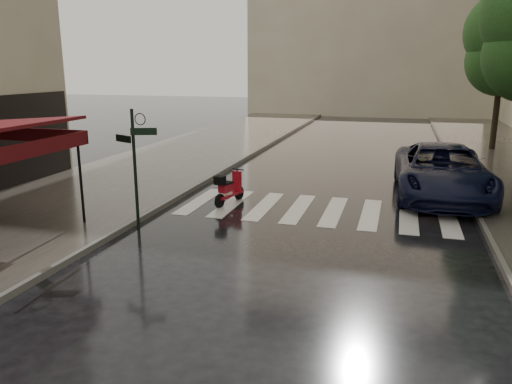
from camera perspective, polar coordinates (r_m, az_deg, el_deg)
The scene contains 9 objects.
ground at distance 10.44m, azimuth -15.50°, elevation -9.57°, with size 120.00×120.00×0.00m, color black.
sidewalk_near at distance 22.65m, azimuth -9.55°, elevation 3.62°, with size 6.00×60.00×0.12m, color #38332D.
curb_near at distance 21.52m, azimuth -2.19°, elevation 3.30°, with size 0.12×60.00×0.16m, color #595651.
curb_far at distance 20.60m, azimuth 22.06°, elevation 1.78°, with size 0.12×60.00×0.16m, color #595651.
crosswalk at distance 14.82m, azimuth 6.86°, elevation -2.04°, with size 7.85×3.20×0.01m.
signpost at distance 12.98m, azimuth -13.69°, elevation 3.64°, with size 1.17×0.29×3.10m.
tree_far at distance 27.48m, azimuth 26.54°, elevation 15.50°, with size 3.80×3.80×8.16m.
scooter at distance 15.28m, azimuth -3.14°, elevation 0.32°, with size 0.62×1.50×1.00m.
parked_car at distance 17.10m, azimuth 20.49°, elevation 2.22°, with size 2.80×6.08×1.69m, color black.
Camera 1 is at (5.19, -8.08, 4.09)m, focal length 35.00 mm.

